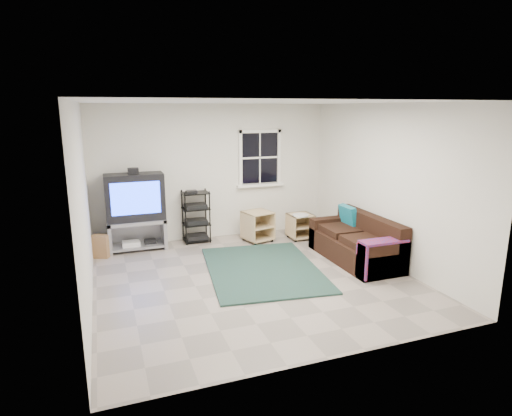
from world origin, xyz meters
name	(u,v)px	position (x,y,z in m)	size (l,w,h in m)	color
room	(260,161)	(0.95, 2.27, 1.48)	(4.60, 4.62, 4.60)	gray
tv_unit	(135,205)	(-1.52, 2.02, 0.82)	(1.02, 0.51, 1.49)	gray
av_rack	(196,220)	(-0.42, 2.10, 0.44)	(0.50, 0.36, 1.00)	black
side_table_left	(257,225)	(0.69, 1.76, 0.31)	(0.60, 0.60, 0.58)	#D2B181
side_table_right	(300,224)	(1.54, 1.61, 0.29)	(0.45, 0.48, 0.51)	#D2B181
sofa	(357,243)	(1.91, 0.15, 0.29)	(0.81, 1.82, 0.83)	black
shag_rug	(263,269)	(0.26, 0.28, 0.01)	(1.71, 2.35, 0.03)	black
paper_bag	(101,246)	(-2.16, 1.78, 0.20)	(0.28, 0.18, 0.39)	#8D613F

